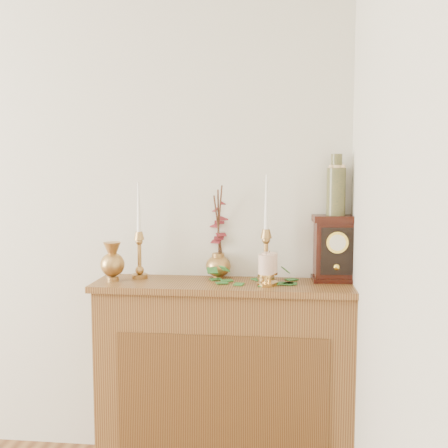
# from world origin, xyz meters

# --- Properties ---
(console_shelf) EXTENTS (1.24, 0.34, 0.93)m
(console_shelf) POSITION_xyz_m (1.40, 2.10, 0.44)
(console_shelf) COLOR brown
(console_shelf) RESTS_ON ground
(candlestick_left) EXTENTS (0.08, 0.08, 0.47)m
(candlestick_left) POSITION_xyz_m (0.97, 2.16, 1.08)
(candlestick_left) COLOR #B48B48
(candlestick_left) RESTS_ON console_shelf
(candlestick_center) EXTENTS (0.08, 0.08, 0.51)m
(candlestick_center) POSITION_xyz_m (1.59, 2.16, 1.10)
(candlestick_center) COLOR #B48B48
(candlestick_center) RESTS_ON console_shelf
(bud_vase) EXTENTS (0.12, 0.12, 0.19)m
(bud_vase) POSITION_xyz_m (0.86, 2.08, 1.02)
(bud_vase) COLOR #B48B48
(bud_vase) RESTS_ON console_shelf
(ginger_jar) EXTENTS (0.19, 0.20, 0.46)m
(ginger_jar) POSITION_xyz_m (1.36, 2.24, 1.14)
(ginger_jar) COLOR #B48B48
(ginger_jar) RESTS_ON console_shelf
(pillar_candle_left) EXTENTS (0.08, 0.08, 0.15)m
(pillar_candle_left) POSITION_xyz_m (1.60, 2.04, 1.01)
(pillar_candle_left) COLOR #C29244
(pillar_candle_left) RESTS_ON console_shelf
(pillar_candle_right) EXTENTS (0.08, 0.08, 0.16)m
(pillar_candle_right) POSITION_xyz_m (1.61, 2.08, 1.01)
(pillar_candle_right) COLOR #C29244
(pillar_candle_right) RESTS_ON console_shelf
(ivy_garland) EXTENTS (0.40, 0.20, 0.09)m
(ivy_garland) POSITION_xyz_m (1.47, 2.10, 0.95)
(ivy_garland) COLOR #276024
(ivy_garland) RESTS_ON console_shelf
(mantel_clock) EXTENTS (0.22, 0.16, 0.32)m
(mantel_clock) POSITION_xyz_m (1.92, 2.19, 1.09)
(mantel_clock) COLOR black
(mantel_clock) RESTS_ON console_shelf
(ceramic_vase) EXTENTS (0.09, 0.09, 0.29)m
(ceramic_vase) POSITION_xyz_m (1.92, 2.19, 1.38)
(ceramic_vase) COLOR #1A3424
(ceramic_vase) RESTS_ON mantel_clock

